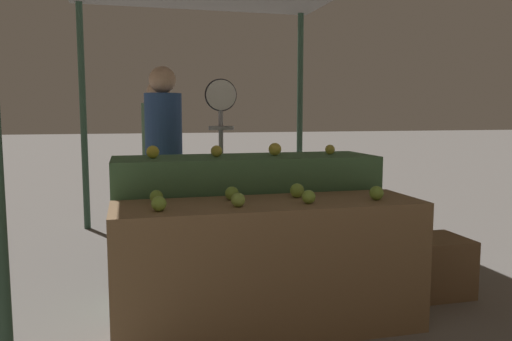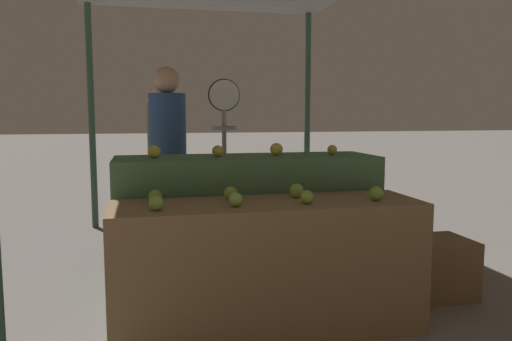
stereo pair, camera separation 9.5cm
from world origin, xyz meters
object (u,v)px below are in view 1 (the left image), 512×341
produce_scale (221,135)px  wooden_crate_side (436,265)px  person_customer_left (160,153)px  person_vendor_at_scale (164,150)px

produce_scale → wooden_crate_side: 1.87m
person_customer_left → wooden_crate_side: bearing=119.0°
person_vendor_at_scale → wooden_crate_side: person_vendor_at_scale is taller
person_vendor_at_scale → wooden_crate_side: 2.29m
person_vendor_at_scale → wooden_crate_side: bearing=154.1°
produce_scale → person_customer_left: (-0.43, 0.76, -0.19)m
produce_scale → person_vendor_at_scale: bearing=145.9°
person_vendor_at_scale → person_customer_left: size_ratio=1.05×
produce_scale → wooden_crate_side: produce_scale is taller
person_customer_left → produce_scale: bearing=100.7°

